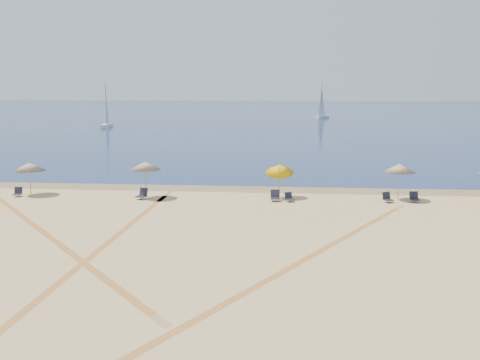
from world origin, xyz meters
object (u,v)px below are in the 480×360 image
Objects in this scene: chair_1 at (18,192)px; chair_5 at (387,198)px; umbrella_4 at (399,168)px; sailboat_0 at (107,114)px; umbrella_2 at (145,166)px; chair_3 at (275,196)px; chair_2 at (142,194)px; umbrella_3 at (279,169)px; chair_6 at (414,197)px; chair_4 at (289,198)px; umbrella_1 at (29,167)px; sailboat_1 at (322,108)px.

chair_5 reaches higher than chair_1.
sailboat_0 is (-43.69, 68.90, 0.57)m from umbrella_4.
umbrella_4 is 3.54× the size of chair_1.
chair_3 is (8.60, -0.17, -1.85)m from umbrella_2.
chair_1 is 8.64m from chair_2.
chair_2 is (-8.99, -1.18, -1.65)m from umbrella_3.
chair_3 is (-7.99, -1.05, -1.79)m from umbrella_4.
chair_6 is at bearing -29.56° from umbrella_4.
sailboat_0 is (-36.61, 70.07, 2.42)m from chair_4.
chair_4 is at bearing -72.97° from sailboat_0.
umbrella_4 is 3.16× the size of chair_5.
umbrella_1 is 2.67× the size of chair_2.
chair_1 reaches higher than chair_4.
chair_1 is at bearing -176.54° from umbrella_3.
umbrella_3 is 110.22m from sailboat_1.
chair_2 reaches higher than chair_3.
chair_1 is 0.89× the size of chair_5.
umbrella_2 reaches higher than umbrella_4.
umbrella_4 is at bearing -9.64° from chair_1.
umbrella_4 reaches higher than chair_2.
chair_4 is at bearing -58.75° from umbrella_3.
umbrella_4 is 16.89m from chair_2.
chair_4 is 79.09m from sailboat_0.
umbrella_1 is 24.02m from chair_5.
umbrella_3 is at bearing 5.32° from umbrella_2.
umbrella_2 is 3.50× the size of chair_3.
chair_1 is at bearing 177.95° from chair_3.
umbrella_1 is 3.34× the size of chair_6.
sailboat_0 reaches higher than chair_6.
chair_5 is at bearing 0.32° from umbrella_2.
umbrella_1 reaches higher than chair_5.
chair_5 is 1.13× the size of chair_6.
chair_5 is 0.08× the size of sailboat_1.
umbrella_2 is 112.10m from sailboat_1.
chair_1 is 72.42m from sailboat_0.
umbrella_4 is (7.76, 0.06, 0.14)m from umbrella_3.
chair_3 is at bearing -73.52° from sailboat_0.
sailboat_0 is at bearing 122.38° from umbrella_4.
umbrella_2 reaches higher than umbrella_1.
sailboat_1 is (26.72, 110.90, 2.62)m from chair_1.
umbrella_2 is 1.02× the size of umbrella_4.
sailboat_0 is (-35.93, 68.96, 0.71)m from umbrella_3.
chair_2 is 75.17m from sailboat_0.
chair_1 is 18.30m from chair_4.
chair_5 is at bearing -11.40° from chair_1.
sailboat_1 reaches higher than chair_4.
chair_1 is 17.40m from chair_3.
umbrella_4 reaches higher than chair_3.
umbrella_3 reaches higher than chair_2.
chair_6 is (8.00, 0.65, 0.03)m from chair_4.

